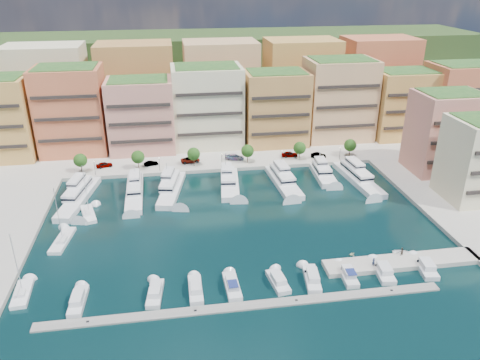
{
  "coord_description": "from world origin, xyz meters",
  "views": [
    {
      "loc": [
        -14.26,
        -94.63,
        54.18
      ],
      "look_at": [
        2.14,
        10.43,
        6.0
      ],
      "focal_mm": 35.0,
      "sensor_mm": 36.0,
      "label": 1
    }
  ],
  "objects": [
    {
      "name": "yacht_2",
      "position": [
        -14.95,
        19.36,
        1.21
      ],
      "size": [
        8.38,
        21.5,
        7.3
      ],
      "color": "white",
      "rests_on": "ground"
    },
    {
      "name": "apartment_6",
      "position": [
        64.0,
        49.99,
        12.31
      ],
      "size": [
        20.0,
        15.5,
        22.8
      ],
      "color": "#C08F46",
      "rests_on": "north_quay"
    },
    {
      "name": "backblock_3",
      "position": [
        35.0,
        74.0,
        16.0
      ],
      "size": [
        26.0,
        18.0,
        30.0
      ],
      "primitive_type": "cube",
      "color": "#C08F46",
      "rests_on": "north_quay"
    },
    {
      "name": "person_0",
      "position": [
        23.4,
        -22.94,
        1.87
      ],
      "size": [
        0.75,
        0.74,
        1.74
      ],
      "primitive_type": "imported",
      "rotation": [
        0.0,
        0.0,
        2.41
      ],
      "color": "navy",
      "rests_on": "finger_pier"
    },
    {
      "name": "car_0",
      "position": [
        -34.07,
        36.49,
        1.79
      ],
      "size": [
        5.0,
        3.11,
        1.59
      ],
      "primitive_type": "imported",
      "rotation": [
        0.0,
        0.0,
        1.86
      ],
      "color": "gray",
      "rests_on": "north_quay"
    },
    {
      "name": "person_1",
      "position": [
        30.53,
        -20.32,
        1.87
      ],
      "size": [
        0.97,
        0.82,
        1.75
      ],
      "primitive_type": "imported",
      "rotation": [
        0.0,
        0.0,
        3.35
      ],
      "color": "#48392B",
      "rests_on": "finger_pier"
    },
    {
      "name": "car_2",
      "position": [
        -8.9,
        36.38,
        1.79
      ],
      "size": [
        6.06,
        3.51,
        1.59
      ],
      "primitive_type": "imported",
      "rotation": [
        0.0,
        0.0,
        1.73
      ],
      "color": "gray",
      "rests_on": "north_quay"
    },
    {
      "name": "tree_3",
      "position": [
        8.0,
        33.5,
        4.74
      ],
      "size": [
        3.8,
        3.8,
        5.65
      ],
      "color": "#473323",
      "rests_on": "north_quay"
    },
    {
      "name": "yacht_5",
      "position": [
        27.81,
        22.11,
        1.21
      ],
      "size": [
        5.49,
        15.28,
        7.3
      ],
      "color": "white",
      "rests_on": "ground"
    },
    {
      "name": "tree_2",
      "position": [
        -8.0,
        33.5,
        4.74
      ],
      "size": [
        3.8,
        3.8,
        5.65
      ],
      "color": "#473323",
      "rests_on": "north_quay"
    },
    {
      "name": "backblock_0",
      "position": [
        -55.0,
        74.0,
        16.0
      ],
      "size": [
        26.0,
        18.0,
        30.0
      ],
      "primitive_type": "cube",
      "color": "beige",
      "rests_on": "north_quay"
    },
    {
      "name": "tender_2",
      "position": [
        31.68,
        -18.73,
        0.4
      ],
      "size": [
        4.36,
        3.5,
        0.8
      ],
      "primitive_type": "imported",
      "rotation": [
        0.0,
        0.0,
        1.37
      ],
      "color": "white",
      "rests_on": "ground"
    },
    {
      "name": "cruiser_8",
      "position": [
        24.82,
        -24.58,
        0.55
      ],
      "size": [
        3.62,
        7.91,
        2.55
      ],
      "color": "silver",
      "rests_on": "ground"
    },
    {
      "name": "cruiser_0",
      "position": [
        -32.33,
        -24.59,
        0.55
      ],
      "size": [
        2.77,
        8.26,
        2.55
      ],
      "color": "silver",
      "rests_on": "ground"
    },
    {
      "name": "lamppost_1",
      "position": [
        -18.0,
        31.2,
        3.83
      ],
      "size": [
        0.3,
        0.3,
        4.2
      ],
      "color": "black",
      "rests_on": "north_quay"
    },
    {
      "name": "backblock_2",
      "position": [
        5.0,
        74.0,
        16.0
      ],
      "size": [
        26.0,
        18.0,
        30.0
      ],
      "primitive_type": "cube",
      "color": "tan",
      "rests_on": "north_quay"
    },
    {
      "name": "finger_pier",
      "position": [
        30.0,
        -22.0,
        0.0
      ],
      "size": [
        32.0,
        5.0,
        2.0
      ],
      "primitive_type": "cube",
      "color": "#9E998E",
      "rests_on": "ground"
    },
    {
      "name": "sailboat_2",
      "position": [
        -35.02,
        8.57,
        0.31
      ],
      "size": [
        5.05,
        9.66,
        13.2
      ],
      "color": "white",
      "rests_on": "ground"
    },
    {
      "name": "yacht_4",
      "position": [
        15.5,
        19.24,
        1.09
      ],
      "size": [
        6.31,
        21.46,
        7.3
      ],
      "color": "white",
      "rests_on": "ground"
    },
    {
      "name": "backblock_1",
      "position": [
        -25.0,
        74.0,
        16.0
      ],
      "size": [
        26.0,
        18.0,
        30.0
      ],
      "primitive_type": "cube",
      "color": "#BE8947",
      "rests_on": "north_quay"
    },
    {
      "name": "tree_4",
      "position": [
        24.0,
        33.5,
        4.74
      ],
      "size": [
        3.8,
        3.8,
        5.65
      ],
      "color": "#473323",
      "rests_on": "north_quay"
    },
    {
      "name": "yacht_6",
      "position": [
        36.5,
        18.18,
        1.21
      ],
      "size": [
        6.83,
        23.95,
        7.3
      ],
      "color": "white",
      "rests_on": "ground"
    },
    {
      "name": "yacht_0",
      "position": [
        -38.51,
        18.08,
        1.21
      ],
      "size": [
        8.6,
        24.19,
        7.3
      ],
      "color": "white",
      "rests_on": "ground"
    },
    {
      "name": "cruiser_7",
      "position": [
        17.59,
        -24.6,
        0.57
      ],
      "size": [
        2.84,
        7.59,
        2.66
      ],
      "color": "silver",
      "rests_on": "ground"
    },
    {
      "name": "apartment_4",
      "position": [
        20.0,
        49.99,
        12.81
      ],
      "size": [
        20.0,
        15.5,
        23.8
      ],
      "color": "#BE8947",
      "rests_on": "north_quay"
    },
    {
      "name": "tender_1",
      "position": [
        21.24,
        -17.46,
        0.36
      ],
      "size": [
        1.69,
        1.59,
        0.72
      ],
      "primitive_type": "imported",
      "rotation": [
        0.0,
        0.0,
        1.95
      ],
      "color": "beige",
      "rests_on": "ground"
    },
    {
      "name": "apartment_2",
      "position": [
        -23.0,
        49.99,
        12.31
      ],
      "size": [
        20.0,
        15.5,
        22.8
      ],
      "color": "tan",
      "rests_on": "north_quay"
    },
    {
      "name": "lamppost_0",
      "position": [
        -36.0,
        31.2,
        3.83
      ],
      "size": [
        0.3,
        0.3,
        4.2
      ],
      "color": "black",
      "rests_on": "north_quay"
    },
    {
      "name": "cruiser_2",
      "position": [
        -18.88,
        -24.58,
        0.55
      ],
      "size": [
        3.34,
        7.96,
        2.55
      ],
      "color": "silver",
      "rests_on": "ground"
    },
    {
      "name": "car_5",
      "position": [
        30.29,
        34.16,
        1.76
      ],
      "size": [
        4.89,
        2.72,
        1.53
      ],
      "primitive_type": "imported",
      "rotation": [
        0.0,
        0.0,
        1.32
      ],
      "color": "gray",
      "rests_on": "north_quay"
    },
    {
      "name": "lamppost_3",
      "position": [
        18.0,
        31.2,
        3.83
      ],
      "size": [
        0.3,
        0.3,
        4.2
      ],
      "color": "black",
      "rests_on": "north_quay"
    },
    {
      "name": "north_quay",
      "position": [
        0.0,
        62.0,
        0.0
      ],
      "size": [
        220.0,
        64.0,
        2.0
      ],
      "primitive_type": "cube",
      "color": "#9E998E",
      "rests_on": "ground"
    },
    {
      "name": "ground",
      "position": [
        0.0,
        0.0,
        0.0
      ],
      "size": [
        400.0,
        400.0,
        0.0
      ],
      "primitive_type": "plane",
      "color": "black",
      "rests_on": "ground"
    },
    {
      "name": "sailboat_0",
      "position": [
        -42.74,
        -20.75,
        0.32
      ],
      "size": [
        3.32,
        8.2,
        13.2
      ],
      "color": "white",
      "rests_on": "ground"
    },
    {
      "name": "tree_1",
      "position": [
        -24.0,
        33.5,
        4.74
      ],
      "size": [
        3.8,
        3.8,
        5.65
      ],
      "color": "#473323",
      "rests_on": "north_quay"
    },
    {
      "name": "sailboat_1",
      "position": [
        -38.94,
        -2.92,
        0.31
      ],
      "size": [
        4.31,
        10.71,
        13.2
      ],
      "color": "white",
      "rests_on": "ground"
    },
    {
      "name": "tree_0",
      "position": [
        -40.0,
        33.5,
        4.74
      ],
      "size": [
        3.8,
        3.8,
        5.65
      ],
      "color": "#473323",
      "rests_on": "north_quay"
    },
    {
      "name": "apartment_3",
      "position": [
        -2.0,
        51.99,
        13.81
      ],
      "size": [
        22.0,
        16.5,
        25.8
      ],
      "color": "beige",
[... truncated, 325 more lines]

